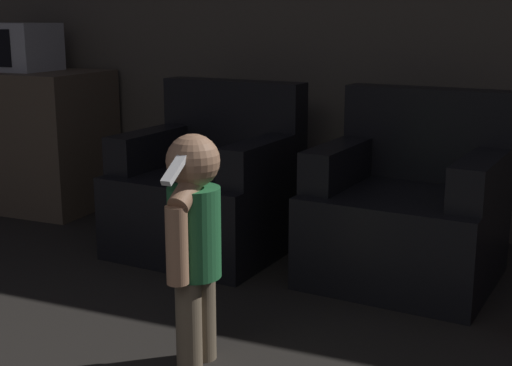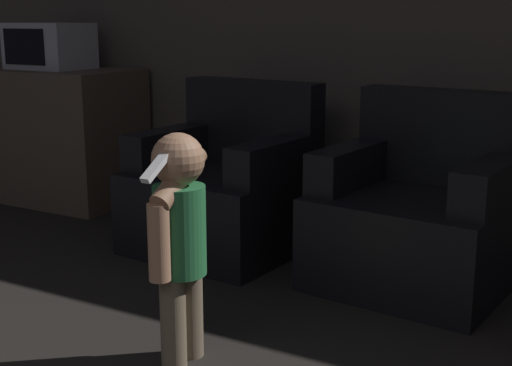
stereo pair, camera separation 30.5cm
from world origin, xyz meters
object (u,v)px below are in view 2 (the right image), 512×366
(armchair_left, at_px, (225,190))
(armchair_right, at_px, (419,217))
(microwave, at_px, (50,46))
(person_toddler, at_px, (179,231))

(armchair_left, xyz_separation_m, armchair_right, (1.09, -0.00, 0.00))
(armchair_left, height_order, microwave, microwave)
(microwave, bearing_deg, armchair_left, -12.71)
(person_toddler, distance_m, microwave, 2.77)
(armchair_right, xyz_separation_m, person_toddler, (-0.51, -1.24, 0.18))
(armchair_left, bearing_deg, armchair_right, 5.01)
(person_toddler, xyz_separation_m, microwave, (-2.19, 1.60, 0.55))
(armchair_left, relative_size, microwave, 1.77)
(armchair_left, bearing_deg, microwave, 172.31)
(armchair_left, height_order, armchair_right, same)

